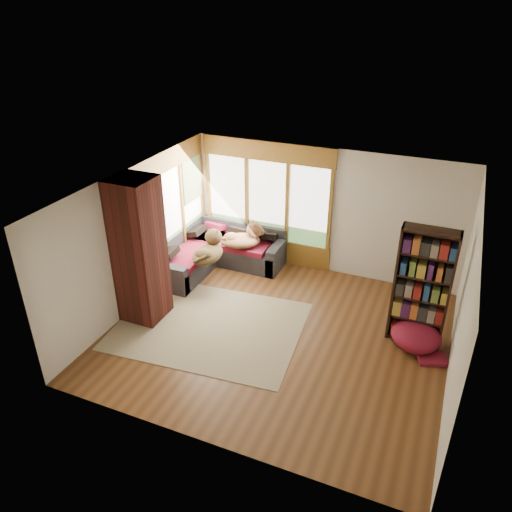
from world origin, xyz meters
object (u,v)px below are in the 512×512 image
Objects in this scene: brick_chimney at (139,251)px; sectional_sofa at (219,255)px; dog_brindle at (209,248)px; bookshelf at (422,287)px; pouf at (416,335)px; area_rug at (210,326)px; dog_tan at (244,236)px.

sectional_sofa is (0.45, 2.05, -1.00)m from brick_chimney.
sectional_sofa is 2.43× the size of dog_brindle.
pouf is at bearing -72.10° from bookshelf.
area_rug is 3.49m from pouf.
dog_tan is at bearing -31.84° from dog_brindle.
sectional_sofa is at bearing 166.93° from dog_tan.
brick_chimney reaches higher than bookshelf.
bookshelf is at bearing 16.87° from area_rug.
dog_brindle reaches higher than dog_tan.
sectional_sofa reaches higher than area_rug.
dog_tan is at bearing 163.41° from bookshelf.
area_rug is at bearing -166.40° from pouf.
sectional_sofa is at bearing 77.71° from brick_chimney.
dog_brindle is (-0.40, -0.75, 0.00)m from dog_tan.
area_rug is 3.92× the size of pouf.
pouf is 3.90m from dog_tan.
pouf is 4.12m from dog_brindle.
brick_chimney is 0.82× the size of area_rug.
dog_tan is at bearing 66.74° from brick_chimney.
area_rug is 3.62m from bookshelf.
bookshelf is (3.32, 1.01, 1.02)m from area_rug.
dog_tan is 1.06× the size of dog_brindle.
pouf is 0.89× the size of dog_brindle.
area_rug is 2.23m from dog_tan.
area_rug is at bearing -163.13° from bookshelf.
sectional_sofa is 0.70× the size of area_rug.
brick_chimney is at bearing -143.34° from dog_tan.
sectional_sofa is 0.77m from dog_brindle.
pouf is 0.84× the size of dog_tan.
dog_brindle is (-4.06, 0.51, 0.55)m from pouf.
brick_chimney is 2.87× the size of dog_brindle.
dog_brindle reaches higher than pouf.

